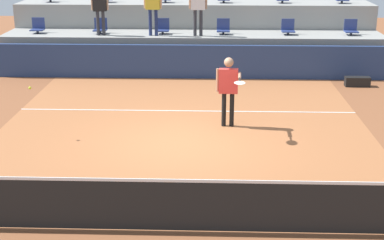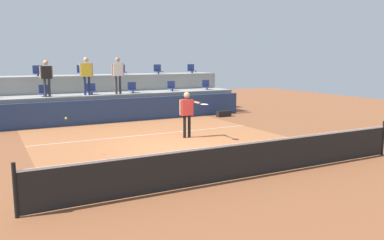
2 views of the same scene
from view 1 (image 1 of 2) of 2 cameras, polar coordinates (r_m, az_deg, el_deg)
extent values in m
plane|color=brown|center=(12.89, -1.01, -2.33)|extent=(40.00, 40.00, 0.00)
cube|color=#A36038|center=(13.82, -0.80, -0.84)|extent=(9.00, 10.00, 0.01)
cube|color=silver|center=(15.15, -0.54, 0.93)|extent=(9.00, 0.06, 0.00)
cube|color=black|center=(9.05, -2.34, -8.65)|extent=(10.40, 0.01, 0.87)
cube|color=white|center=(8.86, -2.38, -6.14)|extent=(10.40, 0.02, 0.05)
cube|color=navy|center=(18.48, -0.06, 5.92)|extent=(13.00, 0.16, 1.10)
cube|color=gray|center=(19.74, 0.08, 6.96)|extent=(13.00, 1.80, 1.25)
cube|color=gray|center=(21.43, 0.24, 9.04)|extent=(13.00, 1.80, 2.10)
cylinder|color=#2D2D33|center=(20.36, -15.35, 8.59)|extent=(0.08, 0.08, 0.10)
cube|color=navy|center=(20.35, -15.36, 8.79)|extent=(0.44, 0.40, 0.04)
cube|color=navy|center=(20.49, -15.27, 9.45)|extent=(0.44, 0.04, 0.38)
cylinder|color=#2D2D33|center=(19.83, -9.27, 8.76)|extent=(0.08, 0.08, 0.10)
cube|color=navy|center=(19.82, -9.28, 8.95)|extent=(0.44, 0.40, 0.04)
cube|color=navy|center=(19.96, -9.21, 9.64)|extent=(0.44, 0.04, 0.38)
cylinder|color=#2D2D33|center=(19.53, -2.99, 8.82)|extent=(0.08, 0.08, 0.10)
cube|color=navy|center=(19.52, -2.99, 9.02)|extent=(0.44, 0.40, 0.04)
cube|color=navy|center=(19.66, -2.96, 9.71)|extent=(0.44, 0.04, 0.38)
cylinder|color=#2D2D33|center=(19.46, 3.17, 8.78)|extent=(0.08, 0.08, 0.10)
cube|color=navy|center=(19.45, 3.18, 8.99)|extent=(0.44, 0.40, 0.04)
cube|color=navy|center=(19.59, 3.18, 9.68)|extent=(0.44, 0.04, 0.38)
cylinder|color=#2D2D33|center=(19.63, 9.68, 8.64)|extent=(0.08, 0.08, 0.10)
cube|color=navy|center=(19.62, 9.70, 8.84)|extent=(0.44, 0.40, 0.04)
cube|color=navy|center=(19.76, 9.66, 9.53)|extent=(0.44, 0.04, 0.38)
cylinder|color=#2D2D33|center=(20.02, 15.78, 8.40)|extent=(0.08, 0.08, 0.10)
cube|color=navy|center=(20.01, 15.80, 8.59)|extent=(0.44, 0.40, 0.04)
cube|color=navy|center=(20.15, 15.73, 9.27)|extent=(0.44, 0.04, 0.38)
cylinder|color=#2D2D33|center=(21.95, -14.12, 11.62)|extent=(0.08, 0.08, 0.10)
cylinder|color=#2D2D33|center=(21.46, -8.53, 11.82)|extent=(0.08, 0.08, 0.10)
cylinder|color=#2D2D33|center=(21.19, -2.70, 11.91)|extent=(0.08, 0.08, 0.10)
cylinder|color=#2D2D33|center=(21.12, 3.21, 11.88)|extent=(0.08, 0.08, 0.10)
cylinder|color=#2D2D33|center=(21.27, 9.12, 11.73)|extent=(0.08, 0.08, 0.10)
cube|color=navy|center=(21.26, 9.13, 11.92)|extent=(0.44, 0.40, 0.04)
cylinder|color=#2D2D33|center=(21.64, 14.91, 11.47)|extent=(0.08, 0.08, 0.10)
cube|color=navy|center=(21.63, 14.93, 11.65)|extent=(0.44, 0.40, 0.04)
cylinder|color=black|center=(13.89, 3.24, 1.06)|extent=(0.11, 0.11, 0.85)
cylinder|color=black|center=(13.89, 4.05, 1.04)|extent=(0.11, 0.11, 0.85)
cube|color=red|center=(13.69, 3.71, 3.96)|extent=(0.47, 0.20, 0.60)
sphere|color=#A87A5B|center=(13.58, 3.75, 5.85)|extent=(0.24, 0.24, 0.23)
cylinder|color=#A87A5B|center=(13.69, 2.59, 4.05)|extent=(0.07, 0.07, 0.57)
cylinder|color=#A87A5B|center=(13.38, 4.85, 4.47)|extent=(0.09, 0.54, 0.07)
cylinder|color=black|center=(13.02, 4.85, 4.08)|extent=(0.05, 0.26, 0.04)
ellipsoid|color=silver|center=(12.75, 4.86, 3.77)|extent=(0.27, 0.33, 0.03)
cylinder|color=#2D2D33|center=(19.47, -9.50, 9.62)|extent=(0.12, 0.12, 0.81)
cylinder|color=#2D2D33|center=(19.46, -8.95, 9.64)|extent=(0.12, 0.12, 0.81)
cube|color=black|center=(19.37, -9.33, 11.65)|extent=(0.45, 0.23, 0.57)
cylinder|color=tan|center=(19.39, -10.09, 11.67)|extent=(0.08, 0.08, 0.54)
cylinder|color=tan|center=(19.35, -8.57, 11.73)|extent=(0.08, 0.08, 0.54)
cylinder|color=navy|center=(19.21, -4.24, 9.80)|extent=(0.12, 0.12, 0.87)
cylinder|color=navy|center=(19.18, -3.64, 9.80)|extent=(0.12, 0.12, 0.87)
cube|color=yellow|center=(19.10, -3.99, 12.01)|extent=(0.48, 0.22, 0.62)
cylinder|color=tan|center=(19.05, -3.17, 12.07)|extent=(0.08, 0.08, 0.58)
cylinder|color=#2D2D33|center=(19.10, 0.31, 9.80)|extent=(0.11, 0.11, 0.87)
cylinder|color=#2D2D33|center=(19.10, 0.91, 9.79)|extent=(0.11, 0.11, 0.87)
cube|color=white|center=(19.00, 0.62, 12.00)|extent=(0.47, 0.19, 0.61)
cylinder|color=#A87A5B|center=(19.01, -0.21, 12.06)|extent=(0.07, 0.07, 0.58)
cylinder|color=#A87A5B|center=(19.00, 1.45, 12.05)|extent=(0.07, 0.07, 0.58)
sphere|color=#CCE033|center=(13.39, -16.07, 3.13)|extent=(0.07, 0.07, 0.07)
cube|color=black|center=(18.31, 16.38, 3.75)|extent=(0.76, 0.28, 0.30)
camera|label=2|loc=(6.42, -80.92, -12.39)|focal=36.72mm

